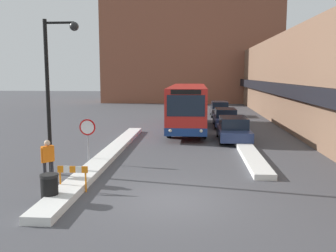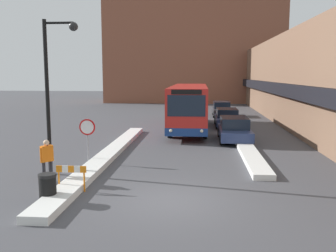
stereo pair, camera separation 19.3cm
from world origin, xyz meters
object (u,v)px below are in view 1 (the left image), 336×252
Objects in this scene: pedestrian at (48,157)px; construction_barricade at (73,173)px; city_bus at (188,106)px; trash_bin at (49,188)px; parked_car_middle at (225,117)px; parked_car_front at (233,129)px; stop_sign at (88,132)px; street_lamp at (54,80)px; parked_car_back at (220,109)px.

construction_barricade is (1.32, -1.03, -0.34)m from pedestrian.
city_bus reaches higher than trash_bin.
trash_bin is 0.86× the size of construction_barricade.
pedestrian is (-8.08, -16.48, 0.28)m from parked_car_middle.
construction_barricade is (-3.77, -15.64, -1.15)m from city_bus.
parked_car_front is 4.88× the size of trash_bin.
trash_bin is at bearing -103.95° from city_bus.
stop_sign reaches higher than construction_barricade.
street_lamp is (-0.75, -1.98, 2.42)m from stop_sign.
parked_car_middle reaches higher than construction_barricade.
pedestrian is at bearing 112.65° from trash_bin.
stop_sign is 2.23× the size of trash_bin.
street_lamp is 3.18m from pedestrian.
parked_car_middle is 7.49m from parked_car_back.
parked_car_front reaches higher than construction_barricade.
parked_car_back is at bearing 74.87° from construction_barricade.
parked_car_middle is 0.73× the size of street_lamp.
parked_car_back is at bearing 74.70° from trash_bin.
pedestrian reaches higher than construction_barricade.
parked_car_back is 22.07m from stop_sign.
parked_car_back is 4.14× the size of construction_barricade.
parked_car_back is (-0.00, 7.49, 0.00)m from parked_car_middle.
construction_barricade is (1.42, -2.25, -3.28)m from street_lamp.
pedestrian is (-0.65, -3.20, -0.51)m from stop_sign.
parked_car_back is 24.39m from street_lamp.
pedestrian reaches higher than trash_bin.
stop_sign is 3.22m from street_lamp.
city_bus is at bearing 68.81° from street_lamp.
city_bus is at bearing 122.34° from parked_car_front.
city_bus is 3.69m from parked_car_middle.
trash_bin is at bearing -114.59° from pedestrian.
street_lamp reaches higher than parked_car_front.
street_lamp is 5.79× the size of construction_barricade.
parked_car_back is 25.29m from pedestrian.
street_lamp reaches higher than stop_sign.
trash_bin is (-7.16, -26.17, -0.25)m from parked_car_back.
street_lamp reaches higher than pedestrian.
parked_car_back is (2.98, 9.36, -1.09)m from city_bus.
construction_barricade is (0.40, 1.16, 0.19)m from trash_bin.
construction_barricade is at bearing -105.13° from parked_car_back.
parked_car_front is at bearing -90.00° from parked_car_middle.
street_lamp reaches higher than parked_car_back.
city_bus reaches higher than construction_barricade.
parked_car_middle is (2.98, 1.87, -1.09)m from city_bus.
stop_sign is (-4.45, -11.41, -0.29)m from city_bus.
street_lamp is at bearing 106.59° from trash_bin.
parked_car_middle is at bearing 68.90° from construction_barricade.
parked_car_front is at bearing 42.03° from stop_sign.
parked_car_front is at bearing 3.55° from pedestrian.
pedestrian is 1.71m from construction_barricade.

